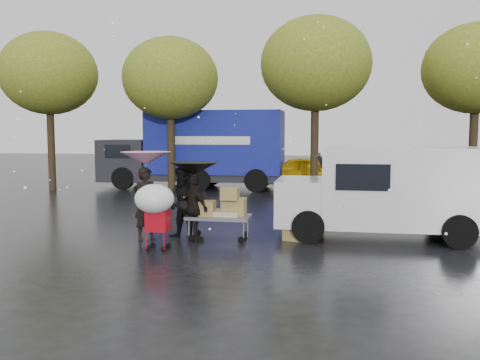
% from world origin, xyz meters
% --- Properties ---
extents(ground, '(90.00, 90.00, 0.00)m').
position_xyz_m(ground, '(0.00, 0.00, 0.00)').
color(ground, black).
rests_on(ground, ground).
extents(person_pink, '(0.74, 0.74, 1.74)m').
position_xyz_m(person_pink, '(-1.19, 0.73, 0.87)').
color(person_pink, black).
rests_on(person_pink, ground).
extents(person_middle, '(1.02, 0.90, 1.75)m').
position_xyz_m(person_middle, '(-0.33, 0.91, 0.87)').
color(person_middle, black).
rests_on(person_middle, ground).
extents(person_black, '(0.96, 0.85, 1.56)m').
position_xyz_m(person_black, '(-0.04, 0.77, 0.78)').
color(person_black, black).
rests_on(person_black, ground).
extents(umbrella_pink, '(1.17, 1.17, 2.10)m').
position_xyz_m(umbrella_pink, '(-1.19, 0.73, 1.95)').
color(umbrella_pink, '#4C4C4C').
rests_on(umbrella_pink, ground).
extents(umbrella_black, '(1.13, 1.13, 1.86)m').
position_xyz_m(umbrella_black, '(-0.04, 0.77, 1.71)').
color(umbrella_black, '#4C4C4C').
rests_on(umbrella_black, ground).
extents(vendor_cart, '(1.52, 0.80, 1.27)m').
position_xyz_m(vendor_cart, '(0.58, 1.00, 0.73)').
color(vendor_cart, slate).
rests_on(vendor_cart, ground).
extents(shopping_cart, '(0.84, 0.84, 1.46)m').
position_xyz_m(shopping_cart, '(-0.58, -0.41, 1.06)').
color(shopping_cart, red).
rests_on(shopping_cart, ground).
extents(white_van, '(4.91, 2.18, 2.20)m').
position_xyz_m(white_van, '(4.43, 1.97, 1.16)').
color(white_van, silver).
rests_on(white_van, ground).
extents(blue_truck, '(8.30, 2.60, 3.50)m').
position_xyz_m(blue_truck, '(-2.79, 11.79, 1.76)').
color(blue_truck, navy).
rests_on(blue_truck, ground).
extents(box_ground_near, '(0.68, 0.62, 0.51)m').
position_xyz_m(box_ground_near, '(2.34, 1.29, 0.25)').
color(box_ground_near, olive).
rests_on(box_ground_near, ground).
extents(box_ground_far, '(0.56, 0.48, 0.38)m').
position_xyz_m(box_ground_far, '(2.62, 2.06, 0.19)').
color(box_ground_far, olive).
rests_on(box_ground_far, ground).
extents(yellow_taxi, '(4.67, 2.89, 1.49)m').
position_xyz_m(yellow_taxi, '(2.48, 12.20, 0.74)').
color(yellow_taxi, yellow).
rests_on(yellow_taxi, ground).
extents(tree_row, '(21.60, 4.40, 7.12)m').
position_xyz_m(tree_row, '(-0.47, 10.00, 5.02)').
color(tree_row, black).
rests_on(tree_row, ground).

